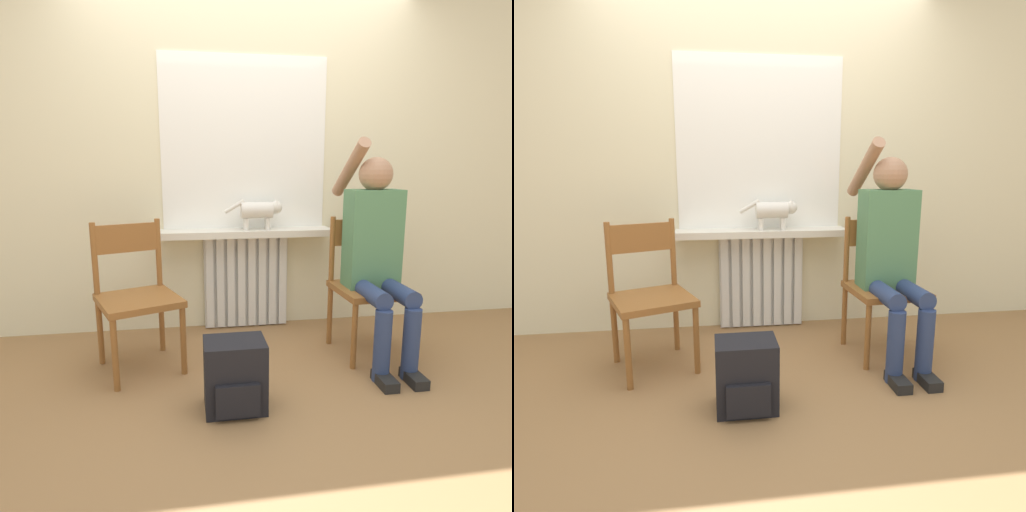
# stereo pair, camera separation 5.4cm
# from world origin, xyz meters

# --- Properties ---
(ground_plane) EXTENTS (12.00, 12.00, 0.00)m
(ground_plane) POSITION_xyz_m (0.00, 0.00, 0.00)
(ground_plane) COLOR olive
(wall_with_window) EXTENTS (7.00, 0.06, 2.70)m
(wall_with_window) POSITION_xyz_m (0.00, 1.23, 1.35)
(wall_with_window) COLOR beige
(wall_with_window) RESTS_ON ground_plane
(radiator) EXTENTS (0.65, 0.08, 0.73)m
(radiator) POSITION_xyz_m (-0.00, 1.15, 0.37)
(radiator) COLOR silver
(radiator) RESTS_ON ground_plane
(windowsill) EXTENTS (1.28, 0.24, 0.05)m
(windowsill) POSITION_xyz_m (0.00, 1.08, 0.76)
(windowsill) COLOR silver
(windowsill) RESTS_ON radiator
(window_glass) EXTENTS (1.23, 0.01, 1.25)m
(window_glass) POSITION_xyz_m (0.00, 1.20, 1.41)
(window_glass) COLOR white
(window_glass) RESTS_ON windowsill
(chair_left) EXTENTS (0.59, 0.59, 0.91)m
(chair_left) POSITION_xyz_m (-0.76, 0.55, 0.47)
(chair_left) COLOR brown
(chair_left) RESTS_ON ground_plane
(chair_right) EXTENTS (0.48, 0.48, 0.91)m
(chair_right) POSITION_xyz_m (0.74, 0.56, 0.47)
(chair_right) COLOR brown
(chair_right) RESTS_ON ground_plane
(person) EXTENTS (0.36, 0.96, 1.42)m
(person) POSITION_xyz_m (0.75, 0.46, 0.73)
(person) COLOR navy
(person) RESTS_ON ground_plane
(cat) EXTENTS (0.44, 0.12, 0.23)m
(cat) POSITION_xyz_m (0.09, 1.07, 0.92)
(cat) COLOR silver
(cat) RESTS_ON windowsill
(backpack) EXTENTS (0.31, 0.26, 0.37)m
(backpack) POSITION_xyz_m (-0.22, -0.04, 0.18)
(backpack) COLOR black
(backpack) RESTS_ON ground_plane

